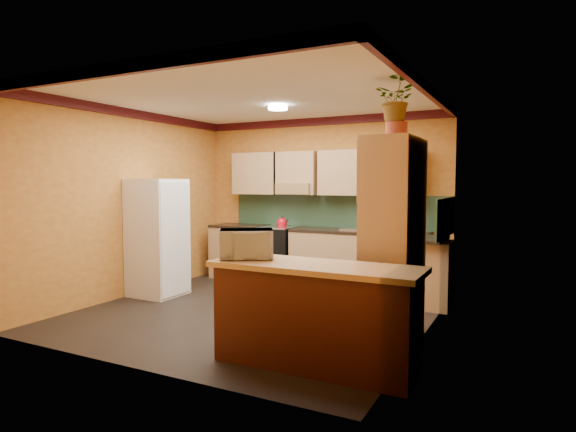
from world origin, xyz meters
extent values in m
plane|color=black|center=(0.00, 0.00, 0.00)|extent=(4.20, 4.20, 0.00)
cube|color=white|center=(0.00, 0.00, 2.70)|extent=(4.20, 4.20, 0.04)
cube|color=gold|center=(0.00, 2.10, 1.35)|extent=(4.20, 0.04, 2.70)
cube|color=gold|center=(0.00, -2.10, 1.35)|extent=(4.20, 0.04, 2.70)
cube|color=gold|center=(-2.10, 0.00, 1.35)|extent=(0.04, 4.20, 2.70)
cube|color=gold|center=(2.10, 0.00, 1.35)|extent=(0.04, 4.20, 2.70)
cube|color=#213E2A|center=(0.25, 2.09, 1.19)|extent=(3.70, 0.02, 0.53)
cube|color=#213E2A|center=(2.09, 1.40, 1.19)|extent=(0.02, 1.40, 0.53)
cube|color=tan|center=(0.10, 1.93, 1.80)|extent=(3.10, 0.34, 0.70)
cylinder|color=white|center=(0.00, 0.60, 2.66)|extent=(0.26, 0.26, 0.06)
cube|color=tan|center=(-0.02, 1.80, 0.44)|extent=(3.65, 0.60, 0.88)
cube|color=black|center=(-0.02, 1.80, 0.90)|extent=(3.65, 0.62, 0.04)
cube|color=black|center=(-0.65, 1.80, 0.46)|extent=(0.58, 0.58, 0.91)
cube|color=silver|center=(0.75, 1.80, 0.94)|extent=(0.48, 0.40, 0.03)
cube|color=tan|center=(1.80, 1.27, 0.44)|extent=(0.60, 0.80, 0.88)
cube|color=black|center=(1.80, 1.27, 0.90)|extent=(0.62, 0.80, 0.04)
cube|color=white|center=(-1.75, 0.14, 0.85)|extent=(0.68, 0.66, 1.70)
cube|color=tan|center=(1.85, -0.34, 1.05)|extent=(0.48, 0.90, 2.10)
cylinder|color=#953824|center=(1.85, -0.29, 2.18)|extent=(0.22, 0.22, 0.16)
imported|color=tan|center=(1.85, -0.29, 2.48)|extent=(0.44, 0.39, 0.45)
cube|color=#4B1D11|center=(1.41, -1.33, 0.44)|extent=(1.80, 0.55, 0.88)
cube|color=tan|center=(1.41, -1.33, 0.91)|extent=(1.90, 0.65, 0.05)
imported|color=white|center=(0.70, -1.33, 1.07)|extent=(0.60, 0.54, 0.27)
camera|label=1|loc=(3.11, -5.19, 1.65)|focal=30.00mm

